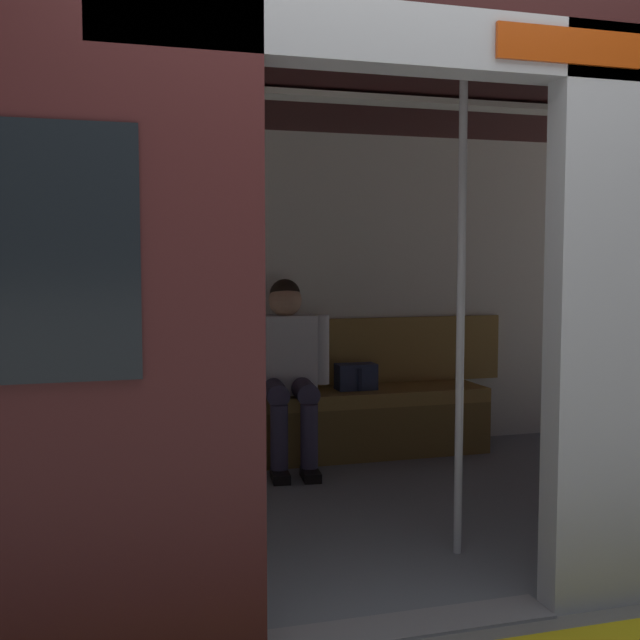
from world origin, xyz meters
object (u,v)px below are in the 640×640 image
Objects in this scene: person_seated at (287,360)px; grab_pole_door at (248,322)px; handbag at (356,377)px; book at (214,393)px; grab_pole_far at (461,316)px; train_car at (297,217)px; bench_seat at (266,411)px.

person_seated is 1.90m from grab_pole_door.
grab_pole_door is at bearing 59.58° from handbag.
book is (0.92, -0.04, -0.07)m from handbag.
book is 0.10× the size of grab_pole_door.
handbag is at bearing -168.74° from person_seated.
handbag is (-0.49, -0.10, -0.14)m from person_seated.
grab_pole_far is at bearing -175.18° from grab_pole_door.
grab_pole_door reaches higher than book.
train_car is 3.04× the size of grab_pole_door.
book is at bearing -78.50° from train_car.
train_car reaches higher than book.
grab_pole_door is (0.60, 1.76, 0.39)m from person_seated.
bench_seat is at bearing -94.15° from train_car.
book is 2.00m from grab_pole_door.
grab_pole_far is (-0.95, -0.08, 0.00)m from grab_pole_door.
book is at bearing -2.66° from handbag.
person_seated is at bearing 130.26° from book.
train_car is 1.57m from book.
grab_pole_door is (0.47, 1.81, 0.72)m from bench_seat.
grab_pole_door is (1.09, 1.85, 0.53)m from handbag.
bench_seat is at bearing -74.64° from grab_pole_far.
person_seated reaches higher than book.
bench_seat is at bearing 132.31° from book.
bench_seat is 2.00m from grab_pole_door.
person_seated is 4.49× the size of handbag.
train_car is at bearing 78.68° from person_seated.
book is (0.23, -1.15, -1.05)m from train_car.
book is at bearing -17.86° from person_seated.
handbag is 0.12× the size of grab_pole_far.
train_car reaches higher than bench_seat.
handbag is at bearing 145.46° from book.
person_seated is (-0.20, -1.01, -0.84)m from train_car.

